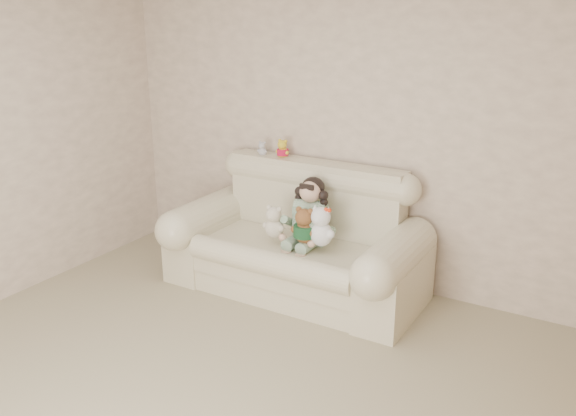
{
  "coord_description": "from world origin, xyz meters",
  "views": [
    {
      "loc": [
        2.02,
        -2.04,
        2.28
      ],
      "look_at": [
        -0.3,
        1.9,
        0.75
      ],
      "focal_mm": 38.28,
      "sensor_mm": 36.0,
      "label": 1
    }
  ],
  "objects_px": {
    "sofa": "(294,232)",
    "seated_child": "(311,210)",
    "white_cat": "(321,222)",
    "cream_teddy": "(274,219)",
    "brown_teddy": "(304,222)"
  },
  "relations": [
    {
      "from": "sofa",
      "to": "cream_teddy",
      "type": "height_order",
      "value": "sofa"
    },
    {
      "from": "seated_child",
      "to": "brown_teddy",
      "type": "relative_size",
      "value": 1.62
    },
    {
      "from": "cream_teddy",
      "to": "seated_child",
      "type": "bearing_deg",
      "value": 23.02
    },
    {
      "from": "seated_child",
      "to": "white_cat",
      "type": "height_order",
      "value": "seated_child"
    },
    {
      "from": "seated_child",
      "to": "white_cat",
      "type": "bearing_deg",
      "value": -52.79
    },
    {
      "from": "brown_teddy",
      "to": "cream_teddy",
      "type": "bearing_deg",
      "value": -153.4
    },
    {
      "from": "white_cat",
      "to": "cream_teddy",
      "type": "bearing_deg",
      "value": -161.75
    },
    {
      "from": "white_cat",
      "to": "sofa",
      "type": "bearing_deg",
      "value": 173.25
    },
    {
      "from": "sofa",
      "to": "cream_teddy",
      "type": "distance_m",
      "value": 0.23
    },
    {
      "from": "sofa",
      "to": "seated_child",
      "type": "height_order",
      "value": "sofa"
    },
    {
      "from": "seated_child",
      "to": "cream_teddy",
      "type": "bearing_deg",
      "value": -141.52
    },
    {
      "from": "cream_teddy",
      "to": "white_cat",
      "type": "bearing_deg",
      "value": -19.13
    },
    {
      "from": "cream_teddy",
      "to": "sofa",
      "type": "bearing_deg",
      "value": 30.63
    },
    {
      "from": "sofa",
      "to": "cream_teddy",
      "type": "relative_size",
      "value": 6.75
    },
    {
      "from": "brown_teddy",
      "to": "cream_teddy",
      "type": "xyz_separation_m",
      "value": [
        -0.26,
        -0.02,
        -0.02
      ]
    }
  ]
}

